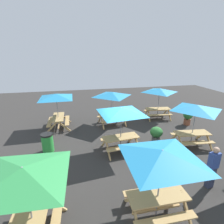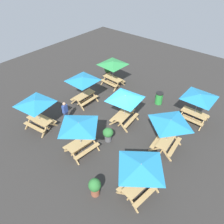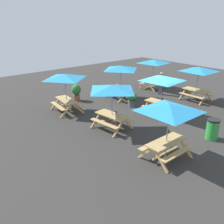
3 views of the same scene
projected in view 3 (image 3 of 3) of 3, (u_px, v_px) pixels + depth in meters
The scene contains 12 objects.
ground_plane at pixel (157, 113), 14.87m from camera, with size 31.68×31.68×0.00m, color #33302D.
picnic_table_0 at pixel (112, 91), 12.07m from camera, with size 2.18×2.18×2.34m.
picnic_table_2 at pixel (153, 63), 19.33m from camera, with size 2.80×2.80×2.34m.
picnic_table_3 at pixel (199, 72), 16.38m from camera, with size 2.83×2.83×2.34m.
picnic_table_4 at pixel (121, 70), 16.87m from camera, with size 2.22×2.22×2.34m.
picnic_table_5 at pixel (65, 79), 14.38m from camera, with size 2.25×2.25×2.34m.
picnic_table_6 at pixel (169, 112), 9.39m from camera, with size 2.83×2.83×2.34m.
picnic_table_7 at pixel (162, 81), 13.95m from camera, with size 2.81×2.81×2.34m.
trash_bin_green at pixel (212, 129), 11.51m from camera, with size 0.59×0.59×0.98m.
potted_plant_0 at pixel (132, 98), 15.75m from camera, with size 0.68×0.68×0.96m.
potted_plant_1 at pixel (76, 91), 16.87m from camera, with size 0.63×0.63×1.13m.
person_standing at pixel (161, 83), 18.10m from camera, with size 0.39×0.27×1.67m.
Camera 3 is at (8.78, -11.08, 5.32)m, focal length 40.00 mm.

